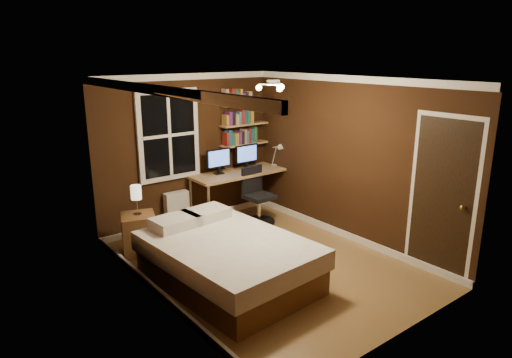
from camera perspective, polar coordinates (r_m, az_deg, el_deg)
floor at (r=6.40m, az=1.37°, el=-10.57°), size 4.20×4.20×0.00m
wall_back at (r=7.66m, az=-8.55°, el=3.55°), size 3.20×0.04×2.50m
wall_left at (r=5.14m, az=-12.52°, el=-2.60°), size 0.04×4.20×2.50m
wall_right at (r=7.05m, az=11.58°, el=2.37°), size 0.04×4.20×2.50m
ceiling at (r=5.76m, az=1.54°, el=12.37°), size 3.20×4.20×0.02m
window at (r=7.41m, az=-10.87°, el=5.40°), size 1.06×0.06×1.46m
door at (r=6.25m, az=22.19°, el=-2.33°), size 0.03×0.82×2.05m
door_knob at (r=6.08m, az=24.40°, el=-3.28°), size 0.06×0.06×0.06m
ceiling_fixture at (r=5.69m, az=2.18°, el=11.32°), size 0.44×0.44×0.18m
bookshelf_lower at (r=8.13m, az=-1.48°, el=4.41°), size 0.92×0.22×0.03m
books_row_lower at (r=8.11m, az=-1.48°, el=5.31°), size 0.66×0.16×0.23m
bookshelf_middle at (r=8.07m, az=-1.49°, el=6.85°), size 0.92×0.22×0.03m
books_row_middle at (r=8.05m, az=-1.50°, el=7.76°), size 0.54×0.16×0.23m
bookshelf_upper at (r=8.03m, az=-1.51°, el=9.32°), size 0.92×0.22×0.03m
books_row_upper at (r=8.01m, az=-1.52°, el=10.24°), size 0.54×0.16×0.23m
bed at (r=5.82m, az=-3.65°, el=-10.02°), size 1.68×2.24×0.72m
nightstand at (r=6.85m, az=-14.41°, el=-6.64°), size 0.59×0.59×0.58m
bedside_lamp at (r=6.68m, az=-14.70°, el=-2.59°), size 0.15×0.15×0.44m
radiator at (r=7.67m, az=-9.87°, el=-3.81°), size 0.41×0.14×0.61m
desk at (r=7.90m, az=-2.07°, el=0.52°), size 1.75×0.66×0.83m
monitor_left at (r=7.70m, az=-4.69°, el=2.20°), size 0.46×0.12×0.43m
monitor_right at (r=8.03m, az=-1.18°, el=2.80°), size 0.46×0.12×0.43m
desk_lamp at (r=8.21m, az=2.66°, el=3.09°), size 0.14×0.32×0.44m
office_chair at (r=7.74m, az=0.18°, el=-2.94°), size 0.53×0.53×0.97m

